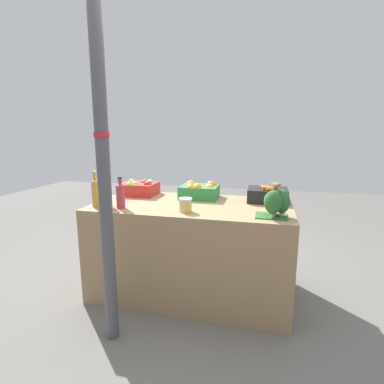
{
  "coord_description": "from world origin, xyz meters",
  "views": [
    {
      "loc": [
        0.58,
        -2.34,
        1.36
      ],
      "look_at": [
        0.0,
        0.0,
        0.88
      ],
      "focal_mm": 28.0,
      "sensor_mm": 36.0,
      "label": 1
    }
  ],
  "objects_px": {
    "pickle_jar": "(185,205)",
    "sparrow_bird": "(276,185)",
    "carrot_crate": "(268,194)",
    "support_pole": "(103,154)",
    "juice_bottle_amber": "(96,192)",
    "apple_crate": "(139,188)",
    "juice_bottle_golden": "(107,194)",
    "juice_bottle_ruby": "(121,195)",
    "broccoli_pile": "(275,203)",
    "orange_crate": "(200,190)"
  },
  "relations": [
    {
      "from": "pickle_jar",
      "to": "sparrow_bird",
      "type": "bearing_deg",
      "value": 1.53
    },
    {
      "from": "carrot_crate",
      "to": "sparrow_bird",
      "type": "height_order",
      "value": "sparrow_bird"
    },
    {
      "from": "support_pole",
      "to": "sparrow_bird",
      "type": "distance_m",
      "value": 1.16
    },
    {
      "from": "juice_bottle_amber",
      "to": "support_pole",
      "type": "bearing_deg",
      "value": -52.38
    },
    {
      "from": "apple_crate",
      "to": "carrot_crate",
      "type": "distance_m",
      "value": 1.18
    },
    {
      "from": "juice_bottle_golden",
      "to": "juice_bottle_ruby",
      "type": "distance_m",
      "value": 0.11
    },
    {
      "from": "apple_crate",
      "to": "broccoli_pile",
      "type": "height_order",
      "value": "broccoli_pile"
    },
    {
      "from": "juice_bottle_amber",
      "to": "juice_bottle_golden",
      "type": "relative_size",
      "value": 1.12
    },
    {
      "from": "orange_crate",
      "to": "support_pole",
      "type": "bearing_deg",
      "value": -112.23
    },
    {
      "from": "carrot_crate",
      "to": "pickle_jar",
      "type": "bearing_deg",
      "value": -140.48
    },
    {
      "from": "apple_crate",
      "to": "pickle_jar",
      "type": "xyz_separation_m",
      "value": [
        0.59,
        -0.5,
        -0.01
      ]
    },
    {
      "from": "broccoli_pile",
      "to": "pickle_jar",
      "type": "xyz_separation_m",
      "value": [
        -0.64,
        -0.01,
        -0.05
      ]
    },
    {
      "from": "pickle_jar",
      "to": "juice_bottle_ruby",
      "type": "bearing_deg",
      "value": -177.7
    },
    {
      "from": "juice_bottle_amber",
      "to": "sparrow_bird",
      "type": "distance_m",
      "value": 1.38
    },
    {
      "from": "orange_crate",
      "to": "broccoli_pile",
      "type": "distance_m",
      "value": 0.8
    },
    {
      "from": "orange_crate",
      "to": "sparrow_bird",
      "type": "relative_size",
      "value": 2.6
    },
    {
      "from": "apple_crate",
      "to": "orange_crate",
      "type": "relative_size",
      "value": 1.0
    },
    {
      "from": "support_pole",
      "to": "sparrow_bird",
      "type": "height_order",
      "value": "support_pole"
    },
    {
      "from": "apple_crate",
      "to": "juice_bottle_ruby",
      "type": "xyz_separation_m",
      "value": [
        0.07,
        -0.52,
        0.04
      ]
    },
    {
      "from": "juice_bottle_golden",
      "to": "pickle_jar",
      "type": "height_order",
      "value": "juice_bottle_golden"
    },
    {
      "from": "support_pole",
      "to": "broccoli_pile",
      "type": "distance_m",
      "value": 1.19
    },
    {
      "from": "orange_crate",
      "to": "juice_bottle_amber",
      "type": "bearing_deg",
      "value": -145.01
    },
    {
      "from": "juice_bottle_golden",
      "to": "pickle_jar",
      "type": "distance_m",
      "value": 0.63
    },
    {
      "from": "broccoli_pile",
      "to": "pickle_jar",
      "type": "distance_m",
      "value": 0.65
    },
    {
      "from": "support_pole",
      "to": "juice_bottle_ruby",
      "type": "height_order",
      "value": "support_pole"
    },
    {
      "from": "juice_bottle_golden",
      "to": "juice_bottle_ruby",
      "type": "xyz_separation_m",
      "value": [
        0.11,
        -0.0,
        -0.0
      ]
    },
    {
      "from": "broccoli_pile",
      "to": "juice_bottle_amber",
      "type": "bearing_deg",
      "value": -178.7
    },
    {
      "from": "apple_crate",
      "to": "orange_crate",
      "type": "distance_m",
      "value": 0.59
    },
    {
      "from": "juice_bottle_golden",
      "to": "broccoli_pile",
      "type": "bearing_deg",
      "value": 1.4
    },
    {
      "from": "support_pole",
      "to": "carrot_crate",
      "type": "distance_m",
      "value": 1.43
    },
    {
      "from": "pickle_jar",
      "to": "juice_bottle_amber",
      "type": "bearing_deg",
      "value": -178.38
    },
    {
      "from": "juice_bottle_amber",
      "to": "broccoli_pile",
      "type": "bearing_deg",
      "value": 1.3
    },
    {
      "from": "apple_crate",
      "to": "juice_bottle_golden",
      "type": "bearing_deg",
      "value": -94.78
    },
    {
      "from": "juice_bottle_amber",
      "to": "juice_bottle_golden",
      "type": "height_order",
      "value": "juice_bottle_amber"
    },
    {
      "from": "apple_crate",
      "to": "juice_bottle_golden",
      "type": "distance_m",
      "value": 0.52
    },
    {
      "from": "support_pole",
      "to": "orange_crate",
      "type": "bearing_deg",
      "value": 67.77
    },
    {
      "from": "support_pole",
      "to": "juice_bottle_amber",
      "type": "xyz_separation_m",
      "value": [
        -0.34,
        0.44,
        -0.33
      ]
    },
    {
      "from": "apple_crate",
      "to": "orange_crate",
      "type": "bearing_deg",
      "value": -0.42
    },
    {
      "from": "pickle_jar",
      "to": "sparrow_bird",
      "type": "xyz_separation_m",
      "value": [
        0.64,
        0.02,
        0.17
      ]
    },
    {
      "from": "juice_bottle_ruby",
      "to": "apple_crate",
      "type": "bearing_deg",
      "value": 97.85
    },
    {
      "from": "juice_bottle_golden",
      "to": "pickle_jar",
      "type": "bearing_deg",
      "value": 1.88
    },
    {
      "from": "carrot_crate",
      "to": "sparrow_bird",
      "type": "xyz_separation_m",
      "value": [
        0.05,
        -0.48,
        0.16
      ]
    },
    {
      "from": "juice_bottle_golden",
      "to": "juice_bottle_amber",
      "type": "bearing_deg",
      "value": -180.0
    },
    {
      "from": "juice_bottle_ruby",
      "to": "juice_bottle_golden",
      "type": "bearing_deg",
      "value": 180.0
    },
    {
      "from": "apple_crate",
      "to": "sparrow_bird",
      "type": "xyz_separation_m",
      "value": [
        1.23,
        -0.48,
        0.16
      ]
    },
    {
      "from": "apple_crate",
      "to": "juice_bottle_ruby",
      "type": "relative_size",
      "value": 1.33
    },
    {
      "from": "broccoli_pile",
      "to": "juice_bottle_golden",
      "type": "xyz_separation_m",
      "value": [
        -1.27,
        -0.03,
        0.0
      ]
    },
    {
      "from": "sparrow_bird",
      "to": "juice_bottle_golden",
      "type": "bearing_deg",
      "value": -114.24
    },
    {
      "from": "juice_bottle_golden",
      "to": "pickle_jar",
      "type": "relative_size",
      "value": 2.48
    },
    {
      "from": "support_pole",
      "to": "juice_bottle_golden",
      "type": "distance_m",
      "value": 0.61
    }
  ]
}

